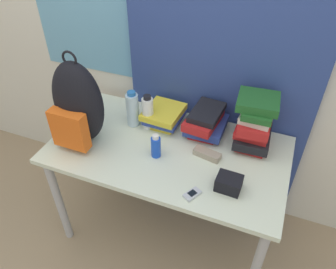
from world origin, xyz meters
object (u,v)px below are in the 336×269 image
cell_phone (192,194)px  sunglasses_case (207,154)px  book_stack_center (205,121)px  water_bottle (133,109)px  book_stack_left (164,115)px  camera_pouch (229,183)px  backpack (78,106)px  sunscreen_bottle (156,146)px  book_stack_right (255,122)px  sports_bottle (148,113)px

cell_phone → sunglasses_case: 0.29m
book_stack_center → water_bottle: (-0.43, -0.09, 0.03)m
book_stack_left → camera_pouch: book_stack_left is taller
backpack → sunglasses_case: backpack is taller
sunscreen_bottle → sunglasses_case: (0.26, 0.10, -0.05)m
sunglasses_case → water_bottle: bearing=167.0°
book_stack_center → water_bottle: 0.44m
sunglasses_case → book_stack_center: bearing=110.2°
water_bottle → sunscreen_bottle: 0.33m
sunscreen_bottle → cell_phone: sunscreen_bottle is taller
water_bottle → sunglasses_case: 0.53m
book_stack_left → sunglasses_case: size_ratio=1.62×
book_stack_center → cell_phone: size_ratio=2.89×
backpack → book_stack_left: backpack is taller
cell_phone → book_stack_left: bearing=125.2°
backpack → water_bottle: (0.20, 0.24, -0.13)m
sunscreen_bottle → sunglasses_case: size_ratio=0.91×
book_stack_left → camera_pouch: bearing=-37.5°
book_stack_left → water_bottle: (-0.17, -0.08, 0.06)m
backpack → sunscreen_bottle: backpack is taller
book_stack_right → sunscreen_bottle: 0.56m
book_stack_right → water_bottle: 0.72m
backpack → book_stack_center: bearing=27.2°
backpack → sports_bottle: (0.30, 0.25, -0.13)m
water_bottle → cell_phone: (0.52, -0.41, -0.10)m
book_stack_right → cell_phone: 0.55m
water_bottle → book_stack_center: bearing=11.4°
book_stack_left → book_stack_center: (0.26, 0.00, 0.02)m
backpack → camera_pouch: backpack is taller
sports_bottle → camera_pouch: bearing=-28.3°
cell_phone → water_bottle: bearing=141.7°
water_bottle → sunglasses_case: size_ratio=1.47×
book_stack_right → cell_phone: size_ratio=3.09×
sunglasses_case → camera_pouch: (0.16, -0.18, 0.02)m
book_stack_left → book_stack_right: bearing=0.4°
sunscreen_bottle → sunglasses_case: sunscreen_bottle is taller
sunscreen_bottle → sports_bottle: bearing=123.5°
backpack → book_stack_left: size_ratio=2.15×
camera_pouch → water_bottle: bearing=155.8°
book_stack_right → sports_bottle: 0.62m
sports_bottle → camera_pouch: (0.57, -0.31, -0.07)m
backpack → book_stack_center: 0.73m
book_stack_center → sunglasses_case: bearing=-69.8°
book_stack_left → sunglasses_case: bearing=-30.8°
book_stack_center → cell_phone: (0.09, -0.50, -0.07)m
water_bottle → sunglasses_case: bearing=-13.0°
book_stack_center → cell_phone: bearing=-80.1°
book_stack_right → backpack: bearing=-160.3°
sunscreen_bottle → camera_pouch: sunscreen_bottle is taller
cell_phone → book_stack_center: bearing=99.9°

